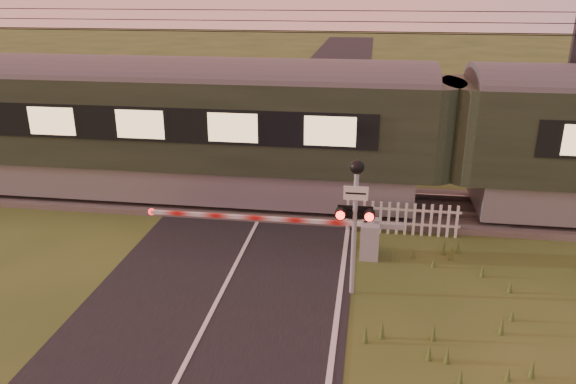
% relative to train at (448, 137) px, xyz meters
% --- Properties ---
extents(ground, '(160.00, 160.00, 0.00)m').
position_rel_train_xyz_m(ground, '(-5.61, -6.50, -2.46)').
color(ground, '#31471B').
rests_on(ground, ground).
extents(road, '(6.00, 140.00, 0.03)m').
position_rel_train_xyz_m(road, '(-5.59, -6.73, -2.45)').
color(road, black).
rests_on(road, ground).
extents(track_bed, '(140.00, 3.40, 0.39)m').
position_rel_train_xyz_m(track_bed, '(-5.61, 0.00, -2.40)').
color(track_bed, '#47423D').
rests_on(track_bed, ground).
extents(overhead_wires, '(120.00, 0.62, 0.62)m').
position_rel_train_xyz_m(overhead_wires, '(-5.61, 0.00, 3.26)').
color(overhead_wires, black).
rests_on(overhead_wires, ground).
extents(train, '(46.75, 3.22, 4.37)m').
position_rel_train_xyz_m(train, '(0.00, 0.00, 0.00)').
color(train, slate).
rests_on(train, ground).
extents(boom_gate, '(6.99, 0.75, 1.00)m').
position_rel_train_xyz_m(boom_gate, '(-2.62, -3.41, -1.91)').
color(boom_gate, gray).
rests_on(boom_gate, ground).
extents(crossing_signal, '(0.83, 0.35, 3.26)m').
position_rel_train_xyz_m(crossing_signal, '(-2.59, -5.43, -0.22)').
color(crossing_signal, gray).
rests_on(crossing_signal, ground).
extents(picket_fence, '(3.33, 0.08, 0.97)m').
position_rel_train_xyz_m(picket_fence, '(-1.33, -1.89, -1.97)').
color(picket_fence, silver).
rests_on(picket_fence, ground).
extents(catenary_mast, '(0.21, 2.45, 6.67)m').
position_rel_train_xyz_m(catenary_mast, '(3.92, 2.22, 1.01)').
color(catenary_mast, '#2D2D30').
rests_on(catenary_mast, ground).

